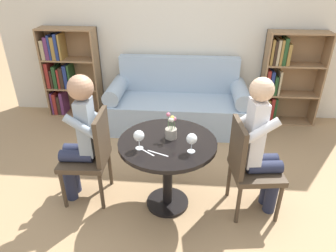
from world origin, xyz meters
The scene contains 15 objects.
ground_plane centered at (0.00, 0.00, 0.00)m, with size 16.00×16.00×0.00m, color tan.
back_wall centered at (0.00, 2.05, 1.35)m, with size 5.20×0.05×2.70m.
round_table centered at (0.00, 0.00, 0.54)m, with size 0.85×0.85×0.70m.
couch centered at (0.00, 1.63, 0.31)m, with size 1.89×0.80×0.92m.
bookshelf_left centered at (-1.65, 1.89, 0.65)m, with size 0.78×0.28×1.28m.
bookshelf_right centered at (1.44, 1.89, 0.64)m, with size 0.78×0.28×1.28m.
chair_left centered at (-0.71, 0.06, 0.49)m, with size 0.43×0.43×0.90m.
chair_right centered at (0.71, 0.00, 0.49)m, with size 0.47×0.47×0.90m.
person_left centered at (-0.80, 0.06, 0.68)m, with size 0.43×0.35×1.25m.
person_right centered at (0.80, 0.02, 0.67)m, with size 0.44×0.37×1.29m.
wine_glass_left centered at (-0.22, -0.13, 0.82)m, with size 0.09×0.09×0.17m.
wine_glass_right centered at (0.20, -0.14, 0.82)m, with size 0.09×0.09×0.16m.
flower_vase centered at (0.03, 0.06, 0.78)m, with size 0.10×0.10×0.23m.
knife_left_setting centered at (-0.16, -0.18, 0.70)m, with size 0.16×0.13×0.00m.
fork_left_setting centered at (-0.06, -0.20, 0.70)m, with size 0.18×0.08×0.00m.
Camera 1 is at (0.19, -2.18, 2.03)m, focal length 32.00 mm.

